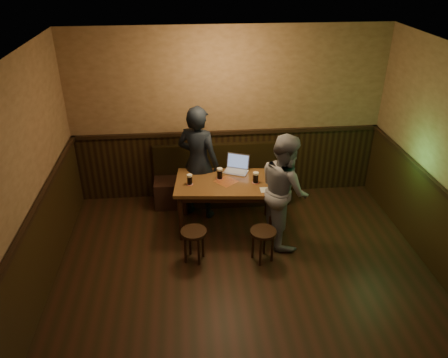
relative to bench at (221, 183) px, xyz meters
name	(u,v)px	position (x,y,z in m)	size (l,w,h in m)	color
room	(255,225)	(0.13, -2.53, 0.89)	(5.04, 6.04, 2.84)	black
bench	(221,183)	(0.00, 0.00, 0.00)	(2.20, 0.50, 0.95)	black
pub_table	(226,188)	(0.00, -0.80, 0.37)	(1.54, 0.97, 0.79)	brown
stool_left	(194,237)	(-0.51, -1.55, 0.07)	(0.46, 0.46, 0.47)	black
stool_right	(263,237)	(0.41, -1.64, 0.07)	(0.45, 0.45, 0.47)	black
pint_left	(190,179)	(-0.53, -0.83, 0.55)	(0.10, 0.10, 0.16)	#A41714
pint_mid	(220,173)	(-0.09, -0.70, 0.56)	(0.11, 0.11, 0.17)	#A41714
pint_right	(256,177)	(0.42, -0.87, 0.56)	(0.11, 0.11, 0.17)	#A41714
laptop	(237,167)	(0.19, -0.48, 0.54)	(0.43, 0.39, 0.25)	silver
menu	(268,190)	(0.56, -1.10, 0.47)	(0.22, 0.15, 0.00)	silver
person_suit	(198,163)	(-0.38, -0.39, 0.59)	(0.66, 0.43, 1.80)	black
person_grey	(284,190)	(0.77, -1.18, 0.51)	(0.80, 0.62, 1.64)	gray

